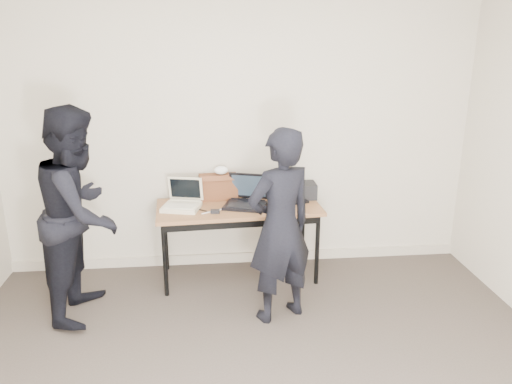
{
  "coord_description": "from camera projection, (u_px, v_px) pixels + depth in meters",
  "views": [
    {
      "loc": [
        -0.29,
        -2.43,
        2.24
      ],
      "look_at": [
        0.1,
        1.6,
        0.95
      ],
      "focal_mm": 35.0,
      "sensor_mm": 36.0,
      "label": 1
    }
  ],
  "objects": [
    {
      "name": "cables",
      "position": [
        244.0,
        205.0,
        4.61
      ],
      "size": [
        1.15,
        0.44,
        0.01
      ],
      "rotation": [
        0.0,
        0.0,
        0.06
      ],
      "color": "black",
      "rests_on": "desk"
    },
    {
      "name": "person_observer",
      "position": [
        80.0,
        213.0,
        4.0
      ],
      "size": [
        0.74,
        0.9,
        1.73
      ],
      "primitive_type": "imported",
      "rotation": [
        0.0,
        0.0,
        1.47
      ],
      "color": "black",
      "rests_on": "ground"
    },
    {
      "name": "baseboard",
      "position": [
        240.0,
        257.0,
        5.11
      ],
      "size": [
        4.5,
        0.03,
        0.1
      ],
      "primitive_type": "cube",
      "color": "#BAAF9A",
      "rests_on": "ground"
    },
    {
      "name": "laptop_beige",
      "position": [
        182.0,
        202.0,
        4.54
      ],
      "size": [
        0.39,
        0.38,
        0.26
      ],
      "rotation": [
        0.0,
        0.0,
        -0.24
      ],
      "color": "beige",
      "rests_on": "desk"
    },
    {
      "name": "laptop_center",
      "position": [
        246.0,
        198.0,
        4.61
      ],
      "size": [
        0.45,
        0.45,
        0.28
      ],
      "rotation": [
        0.0,
        0.0,
        -0.31
      ],
      "color": "black",
      "rests_on": "desk"
    },
    {
      "name": "laptop_right",
      "position": [
        287.0,
        195.0,
        4.75
      ],
      "size": [
        0.38,
        0.37,
        0.22
      ],
      "rotation": [
        0.0,
        0.0,
        0.31
      ],
      "color": "black",
      "rests_on": "desk"
    },
    {
      "name": "room",
      "position": [
        267.0,
        212.0,
        2.6
      ],
      "size": [
        4.6,
        4.6,
        2.8
      ],
      "color": "#403730",
      "rests_on": "ground"
    },
    {
      "name": "leather_satchel",
      "position": [
        218.0,
        186.0,
        4.76
      ],
      "size": [
        0.37,
        0.2,
        0.25
      ],
      "rotation": [
        0.0,
        0.0,
        0.08
      ],
      "color": "#5E3018",
      "rests_on": "desk"
    },
    {
      "name": "tissue",
      "position": [
        221.0,
        170.0,
        4.72
      ],
      "size": [
        0.14,
        0.11,
        0.08
      ],
      "primitive_type": "ellipsoid",
      "rotation": [
        0.0,
        0.0,
        0.04
      ],
      "color": "white",
      "rests_on": "leather_satchel"
    },
    {
      "name": "power_brick",
      "position": [
        215.0,
        212.0,
        4.42
      ],
      "size": [
        0.08,
        0.06,
        0.03
      ],
      "primitive_type": "cube",
      "rotation": [
        0.0,
        0.0,
        -0.07
      ],
      "color": "black",
      "rests_on": "desk"
    },
    {
      "name": "equipment_box",
      "position": [
        302.0,
        190.0,
        4.82
      ],
      "size": [
        0.25,
        0.22,
        0.15
      ],
      "primitive_type": "cube",
      "rotation": [
        0.0,
        0.0,
        -0.0
      ],
      "color": "black",
      "rests_on": "desk"
    },
    {
      "name": "person_typist",
      "position": [
        280.0,
        227.0,
        3.91
      ],
      "size": [
        0.68,
        0.59,
        1.58
      ],
      "primitive_type": "imported",
      "rotation": [
        0.0,
        0.0,
        3.57
      ],
      "color": "black",
      "rests_on": "ground"
    },
    {
      "name": "desk",
      "position": [
        239.0,
        212.0,
        4.62
      ],
      "size": [
        1.54,
        0.75,
        0.72
      ],
      "rotation": [
        0.0,
        0.0,
        0.06
      ],
      "color": "brown",
      "rests_on": "ground"
    }
  ]
}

